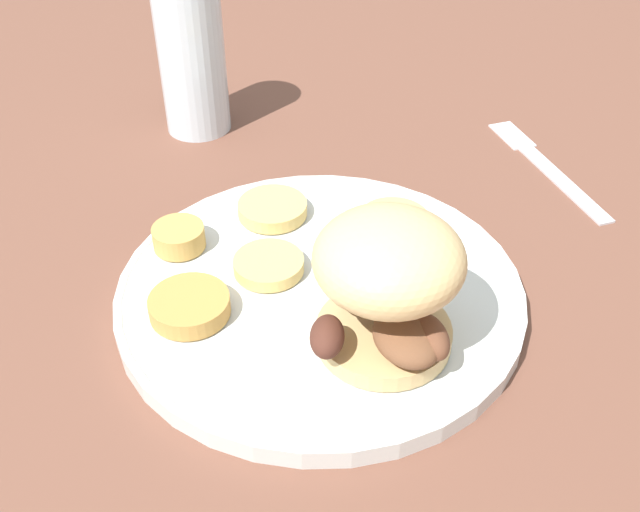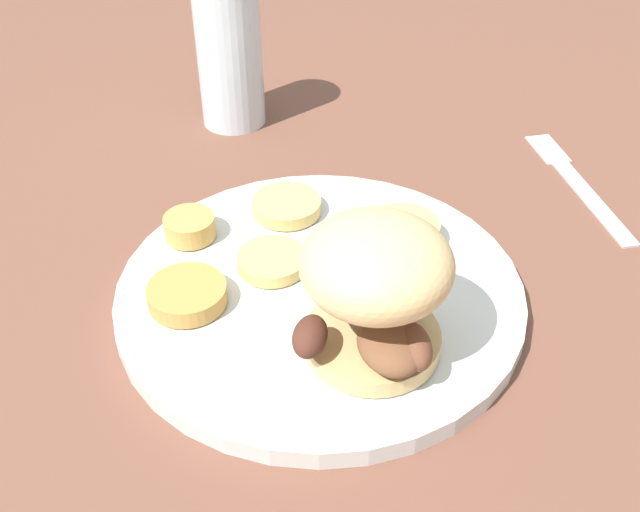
# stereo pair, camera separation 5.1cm
# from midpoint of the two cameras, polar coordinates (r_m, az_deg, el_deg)

# --- Properties ---
(ground_plane) EXTENTS (4.00, 4.00, 0.00)m
(ground_plane) POSITION_cam_midpoint_polar(r_m,az_deg,el_deg) (0.54, 2.72, -3.51)
(ground_plane) COLOR brown
(dinner_plate) EXTENTS (0.29, 0.29, 0.02)m
(dinner_plate) POSITION_cam_midpoint_polar(r_m,az_deg,el_deg) (0.53, 2.75, -2.80)
(dinner_plate) COLOR silver
(dinner_plate) RESTS_ON ground_plane
(sandwich) EXTENTS (0.11, 0.10, 0.09)m
(sandwich) POSITION_cam_midpoint_polar(r_m,az_deg,el_deg) (0.45, 7.55, -2.46)
(sandwich) COLOR tan
(sandwich) RESTS_ON dinner_plate
(potato_round_0) EXTENTS (0.05, 0.05, 0.01)m
(potato_round_0) POSITION_cam_midpoint_polar(r_m,az_deg,el_deg) (0.51, -7.30, -3.04)
(potato_round_0) COLOR #BC8942
(potato_round_0) RESTS_ON dinner_plate
(potato_round_1) EXTENTS (0.05, 0.05, 0.01)m
(potato_round_1) POSITION_cam_midpoint_polar(r_m,az_deg,el_deg) (0.54, -0.97, -0.48)
(potato_round_1) COLOR #DBB766
(potato_round_1) RESTS_ON dinner_plate
(potato_round_2) EXTENTS (0.04, 0.04, 0.02)m
(potato_round_2) POSITION_cam_midpoint_polar(r_m,az_deg,el_deg) (0.57, -7.39, 2.14)
(potato_round_2) COLOR tan
(potato_round_2) RESTS_ON dinner_plate
(potato_round_3) EXTENTS (0.05, 0.05, 0.01)m
(potato_round_3) POSITION_cam_midpoint_polar(r_m,az_deg,el_deg) (0.60, -0.09, 3.77)
(potato_round_3) COLOR #DBB766
(potato_round_3) RESTS_ON dinner_plate
(potato_round_4) EXTENTS (0.05, 0.05, 0.02)m
(potato_round_4) POSITION_cam_midpoint_polar(r_m,az_deg,el_deg) (0.57, 8.98, 1.74)
(potato_round_4) COLOR #DBB766
(potato_round_4) RESTS_ON dinner_plate
(fork) EXTENTS (0.05, 0.18, 0.00)m
(fork) POSITION_cam_midpoint_polar(r_m,az_deg,el_deg) (0.71, 21.06, 5.16)
(fork) COLOR silver
(fork) RESTS_ON ground_plane
(drinking_glass) EXTENTS (0.06, 0.06, 0.14)m
(drinking_glass) POSITION_cam_midpoint_polar(r_m,az_deg,el_deg) (0.73, -4.85, 14.93)
(drinking_glass) COLOR silver
(drinking_glass) RESTS_ON ground_plane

